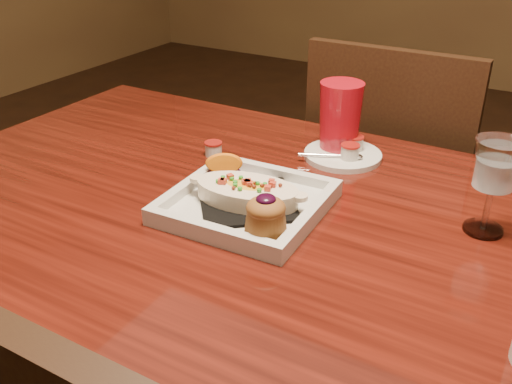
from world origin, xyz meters
The scene contains 7 objects.
table centered at (0.00, 0.00, 0.65)m, with size 1.50×0.90×0.75m.
chair_far centered at (0.00, 0.63, 0.51)m, with size 0.42×0.42×0.93m.
plate centered at (-0.07, 0.01, 0.77)m, with size 0.26×0.26×0.08m.
goblet centered at (0.28, 0.15, 0.86)m, with size 0.07×0.07×0.16m.
saucer centered at (-0.02, 0.30, 0.76)m, with size 0.16×0.16×0.11m.
creamer_loose centered at (-0.26, 0.18, 0.76)m, with size 0.04×0.04×0.03m.
red_tumbler centered at (-0.04, 0.32, 0.82)m, with size 0.09×0.09×0.15m, color red.
Camera 1 is at (0.36, -0.71, 1.23)m, focal length 40.00 mm.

